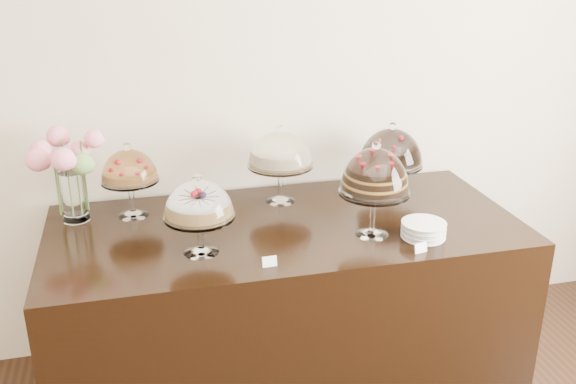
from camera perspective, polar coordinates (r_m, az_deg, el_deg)
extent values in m
cube|color=beige|center=(3.35, -2.57, 10.41)|extent=(5.00, 0.04, 3.00)
cube|color=black|center=(3.23, -0.22, -10.13)|extent=(2.20, 1.00, 0.90)
cone|color=white|center=(2.77, -7.72, -5.11)|extent=(0.15, 0.15, 0.02)
cylinder|color=white|center=(2.74, -7.80, -3.59)|extent=(0.03, 0.03, 0.14)
cylinder|color=white|center=(2.70, -7.88, -2.16)|extent=(0.30, 0.30, 0.01)
cylinder|color=tan|center=(2.69, -7.92, -1.47)|extent=(0.25, 0.25, 0.06)
sphere|color=#AE0D1A|center=(2.70, -6.61, -0.41)|extent=(0.02, 0.02, 0.02)
sphere|color=#AE0D1A|center=(2.72, -9.14, -0.43)|extent=(0.02, 0.02, 0.02)
sphere|color=#AE0D1A|center=(2.61, -8.13, -1.28)|extent=(0.02, 0.02, 0.02)
sphere|color=white|center=(2.64, -8.06, 1.22)|extent=(0.04, 0.04, 0.04)
cone|color=white|center=(2.93, 7.47, -3.53)|extent=(0.15, 0.15, 0.02)
cylinder|color=white|center=(2.89, 7.57, -1.74)|extent=(0.03, 0.03, 0.17)
cylinder|color=white|center=(2.86, 7.66, -0.02)|extent=(0.31, 0.31, 0.01)
cylinder|color=black|center=(2.84, 7.72, 1.07)|extent=(0.22, 0.22, 0.10)
sphere|color=#AE0D1A|center=(2.85, 8.74, 2.46)|extent=(0.02, 0.02, 0.02)
sphere|color=#AE0D1A|center=(2.87, 7.60, 2.66)|extent=(0.02, 0.02, 0.02)
sphere|color=#AE0D1A|center=(2.83, 6.63, 2.46)|extent=(0.02, 0.02, 0.02)
sphere|color=#AE0D1A|center=(2.78, 6.79, 2.04)|extent=(0.02, 0.02, 0.02)
sphere|color=#AE0D1A|center=(2.76, 7.96, 1.83)|extent=(0.02, 0.02, 0.02)
sphere|color=#AE0D1A|center=(2.79, 8.94, 2.05)|extent=(0.02, 0.02, 0.02)
sphere|color=white|center=(2.78, 7.88, 4.16)|extent=(0.04, 0.04, 0.04)
cone|color=white|center=(3.27, -0.67, -0.60)|extent=(0.15, 0.15, 0.02)
cylinder|color=white|center=(3.24, -0.68, 0.95)|extent=(0.03, 0.03, 0.16)
cylinder|color=white|center=(3.21, -0.69, 2.42)|extent=(0.33, 0.33, 0.01)
cylinder|color=#FDEDC4|center=(3.20, -0.69, 3.07)|extent=(0.27, 0.27, 0.06)
sphere|color=white|center=(3.15, -0.70, 5.65)|extent=(0.04, 0.04, 0.04)
cone|color=white|center=(3.43, 8.96, 0.21)|extent=(0.15, 0.15, 0.02)
cylinder|color=white|center=(3.41, 9.03, 1.39)|extent=(0.03, 0.03, 0.13)
cylinder|color=white|center=(3.38, 9.10, 2.48)|extent=(0.34, 0.34, 0.01)
cylinder|color=black|center=(3.37, 9.14, 3.24)|extent=(0.26, 0.26, 0.08)
sphere|color=#AE0D1A|center=(3.40, 10.14, 4.24)|extent=(0.02, 0.02, 0.02)
sphere|color=#AE0D1A|center=(3.38, 8.04, 4.25)|extent=(0.02, 0.02, 0.02)
sphere|color=#AE0D1A|center=(3.28, 9.41, 3.68)|extent=(0.02, 0.02, 0.02)
sphere|color=white|center=(3.32, 9.30, 5.79)|extent=(0.04, 0.04, 0.04)
cone|color=white|center=(3.19, -13.59, -1.80)|extent=(0.15, 0.15, 0.02)
cylinder|color=white|center=(3.16, -13.73, -0.34)|extent=(0.03, 0.03, 0.15)
cylinder|color=white|center=(3.13, -13.86, 1.03)|extent=(0.27, 0.27, 0.01)
cylinder|color=#B87636|center=(3.13, -13.90, 1.45)|extent=(0.23, 0.23, 0.04)
sphere|color=#AE0D1A|center=(3.13, -12.87, 2.14)|extent=(0.02, 0.02, 0.02)
sphere|color=#AE0D1A|center=(3.17, -13.72, 2.32)|extent=(0.02, 0.02, 0.02)
sphere|color=#AE0D1A|center=(3.16, -14.79, 2.11)|extent=(0.02, 0.02, 0.02)
sphere|color=#AE0D1A|center=(3.10, -15.04, 1.73)|extent=(0.02, 0.02, 0.02)
sphere|color=#AE0D1A|center=(3.06, -14.19, 1.54)|extent=(0.02, 0.02, 0.02)
sphere|color=#AE0D1A|center=(3.08, -13.08, 1.76)|extent=(0.02, 0.02, 0.02)
sphere|color=white|center=(3.08, -14.13, 3.92)|extent=(0.04, 0.04, 0.04)
cylinder|color=white|center=(3.18, -18.50, -0.38)|extent=(0.11, 0.11, 0.24)
cylinder|color=#476B2D|center=(3.15, -17.62, 1.37)|extent=(0.01, 0.01, 0.35)
sphere|color=pink|center=(3.11, -16.89, 4.54)|extent=(0.09, 0.09, 0.09)
cylinder|color=#476B2D|center=(3.18, -18.18, 0.91)|extent=(0.01, 0.01, 0.29)
sphere|color=pink|center=(3.16, -18.01, 3.55)|extent=(0.09, 0.09, 0.09)
cylinder|color=#476B2D|center=(3.20, -19.07, 1.50)|extent=(0.01, 0.01, 0.35)
sphere|color=pink|center=(3.21, -19.80, 4.69)|extent=(0.10, 0.10, 0.10)
cylinder|color=#476B2D|center=(3.17, -19.72, 0.89)|extent=(0.01, 0.01, 0.31)
sphere|color=pink|center=(3.15, -21.12, 3.52)|extent=(0.09, 0.09, 0.09)
cylinder|color=#476B2D|center=(3.15, -19.83, 0.45)|extent=(0.01, 0.01, 0.28)
sphere|color=pink|center=(3.09, -21.38, 2.68)|extent=(0.11, 0.11, 0.11)
cylinder|color=#476B2D|center=(3.10, -18.84, 0.46)|extent=(0.01, 0.01, 0.30)
sphere|color=pink|center=(3.00, -19.37, 2.77)|extent=(0.11, 0.11, 0.11)
cylinder|color=#476B2D|center=(3.12, -18.10, 0.30)|extent=(0.01, 0.01, 0.27)
sphere|color=#679548|center=(3.03, -17.86, 2.40)|extent=(0.10, 0.10, 0.10)
cylinder|color=white|center=(2.94, 11.90, -3.91)|extent=(0.19, 0.19, 0.01)
cylinder|color=white|center=(2.94, 11.92, -3.71)|extent=(0.18, 0.18, 0.01)
cylinder|color=white|center=(2.93, 11.93, -3.52)|extent=(0.19, 0.19, 0.01)
cylinder|color=white|center=(2.93, 11.95, -3.32)|extent=(0.18, 0.18, 0.01)
cylinder|color=white|center=(2.93, 11.97, -3.13)|extent=(0.19, 0.19, 0.01)
cylinder|color=white|center=(2.92, 11.98, -2.93)|extent=(0.18, 0.18, 0.01)
cylinder|color=white|center=(2.92, 12.00, -2.74)|extent=(0.19, 0.19, 0.01)
cube|color=white|center=(2.63, -1.65, -6.20)|extent=(0.06, 0.02, 0.04)
cube|color=white|center=(2.80, 11.72, -4.88)|extent=(0.06, 0.03, 0.04)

